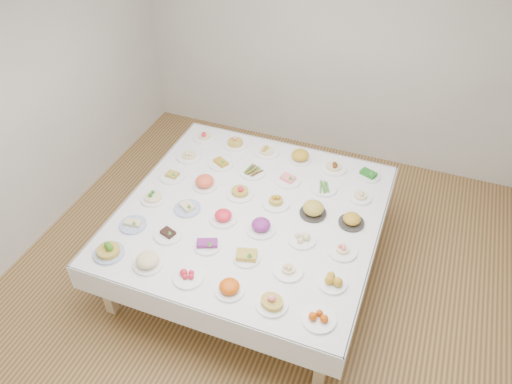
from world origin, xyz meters
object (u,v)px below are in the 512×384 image
(dish_35, at_px, (368,173))
(display_table, at_px, (250,216))
(dish_18, at_px, (172,174))
(dish_0, at_px, (108,248))

(dish_35, bearing_deg, display_table, -135.04)
(display_table, xyz_separation_m, dish_18, (-0.95, 0.19, 0.10))
(dish_0, bearing_deg, display_table, 45.13)
(display_table, bearing_deg, dish_0, -134.87)
(display_table, distance_m, dish_18, 0.97)
(dish_0, relative_size, dish_18, 1.07)
(dish_18, height_order, dish_35, dish_35)
(dish_0, height_order, dish_35, dish_0)
(dish_18, xyz_separation_m, dish_35, (1.89, 0.75, 0.00))
(display_table, height_order, dish_35, dish_35)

